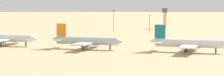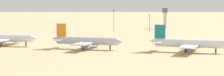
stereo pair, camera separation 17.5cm
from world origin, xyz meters
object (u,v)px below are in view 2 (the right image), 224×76
(parked_jet_yellow_2, at_px, (5,38))
(light_pole_west, at_px, (114,20))
(light_pole_mid, at_px, (150,23))
(parked_jet_teal_4, at_px, (189,43))
(parked_jet_orange_3, at_px, (86,41))
(control_tower, at_px, (165,16))

(parked_jet_yellow_2, xyz_separation_m, light_pole_west, (36.25, 125.60, 5.88))
(light_pole_mid, bearing_deg, parked_jet_teal_4, -72.56)
(light_pole_west, xyz_separation_m, light_pole_mid, (30.99, -1.11, -2.17))
(parked_jet_yellow_2, bearing_deg, parked_jet_orange_3, -4.05)
(parked_jet_yellow_2, relative_size, parked_jet_orange_3, 1.01)
(parked_jet_yellow_2, distance_m, light_pole_mid, 141.55)
(parked_jet_yellow_2, distance_m, parked_jet_orange_3, 52.93)
(light_pole_west, distance_m, light_pole_mid, 31.09)
(parked_jet_orange_3, relative_size, light_pole_west, 2.28)
(parked_jet_teal_4, xyz_separation_m, light_pole_mid, (-41.37, 131.68, 3.70))
(parked_jet_yellow_2, height_order, parked_jet_orange_3, parked_jet_yellow_2)
(parked_jet_yellow_2, relative_size, light_pole_west, 2.30)
(light_pole_west, relative_size, light_pole_mid, 1.30)
(light_pole_west, bearing_deg, parked_jet_teal_4, -61.41)
(parked_jet_teal_4, relative_size, light_pole_west, 2.31)
(parked_jet_yellow_2, distance_m, light_pole_west, 130.86)
(parked_jet_orange_3, xyz_separation_m, parked_jet_teal_4, (55.99, -1.49, 0.04))
(control_tower, xyz_separation_m, light_pole_mid, (-5.50, -59.88, -3.43))
(control_tower, relative_size, light_pole_west, 1.05)
(parked_jet_yellow_2, relative_size, parked_jet_teal_4, 1.00)
(parked_jet_yellow_2, bearing_deg, control_tower, 70.59)
(light_pole_west, bearing_deg, parked_jet_yellow_2, -106.10)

